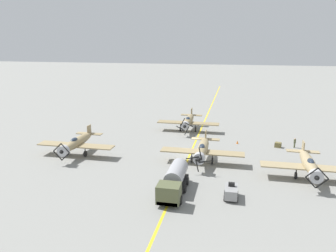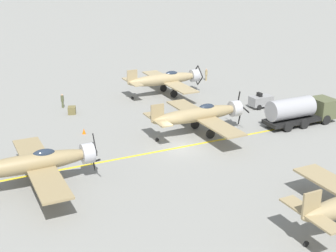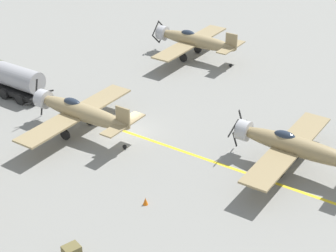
# 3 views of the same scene
# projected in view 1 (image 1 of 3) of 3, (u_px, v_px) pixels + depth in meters

# --- Properties ---
(ground_plane) EXTENTS (400.00, 400.00, 0.00)m
(ground_plane) POSITION_uv_depth(u_px,v_px,m) (190.00, 154.00, 51.58)
(ground_plane) COLOR gray
(taxiway_stripe) EXTENTS (0.30, 160.00, 0.01)m
(taxiway_stripe) POSITION_uv_depth(u_px,v_px,m) (190.00, 154.00, 51.58)
(taxiway_stripe) COLOR yellow
(taxiway_stripe) RESTS_ON ground
(airplane_mid_right) EXTENTS (12.00, 9.98, 3.65)m
(airplane_mid_right) POSITION_uv_depth(u_px,v_px,m) (77.00, 143.00, 50.41)
(airplane_mid_right) COLOR #9A855D
(airplane_mid_right) RESTS_ON ground
(airplane_mid_center) EXTENTS (12.00, 9.98, 3.77)m
(airplane_mid_center) POSITION_uv_depth(u_px,v_px,m) (202.00, 149.00, 47.39)
(airplane_mid_center) COLOR #9B875E
(airplane_mid_center) RESTS_ON ground
(airplane_near_center) EXTENTS (12.00, 9.98, 3.65)m
(airplane_near_center) POSITION_uv_depth(u_px,v_px,m) (188.00, 121.00, 64.01)
(airplane_near_center) COLOR #947F57
(airplane_near_center) RESTS_ON ground
(airplane_mid_left) EXTENTS (12.00, 9.98, 3.65)m
(airplane_mid_left) POSITION_uv_depth(u_px,v_px,m) (309.00, 164.00, 41.66)
(airplane_mid_left) COLOR tan
(airplane_mid_left) RESTS_ON ground
(fuel_tanker) EXTENTS (2.67, 8.00, 2.98)m
(fuel_tanker) POSITION_uv_depth(u_px,v_px,m) (174.00, 181.00, 37.81)
(fuel_tanker) COLOR black
(fuel_tanker) RESTS_ON ground
(tow_tractor) EXTENTS (1.57, 2.60, 1.79)m
(tow_tractor) POSITION_uv_depth(u_px,v_px,m) (231.00, 192.00, 36.78)
(tow_tractor) COLOR gray
(tow_tractor) RESTS_ON ground
(ground_crew_walking) EXTENTS (0.36, 0.36, 1.64)m
(ground_crew_walking) POSITION_uv_depth(u_px,v_px,m) (295.00, 142.00, 54.20)
(ground_crew_walking) COLOR #515638
(ground_crew_walking) RESTS_ON ground
(supply_crate_by_tanker) EXTENTS (1.20, 1.10, 0.83)m
(supply_crate_by_tanker) POSITION_uv_depth(u_px,v_px,m) (278.00, 145.00, 54.51)
(supply_crate_by_tanker) COLOR brown
(supply_crate_by_tanker) RESTS_ON ground
(traffic_cone) EXTENTS (0.36, 0.36, 0.55)m
(traffic_cone) POSITION_uv_depth(u_px,v_px,m) (237.00, 142.00, 56.45)
(traffic_cone) COLOR orange
(traffic_cone) RESTS_ON ground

